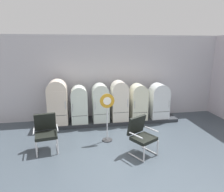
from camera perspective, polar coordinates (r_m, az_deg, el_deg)
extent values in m
cube|color=#3B454E|center=(5.41, 4.89, -19.05)|extent=(12.00, 10.00, 0.05)
cube|color=silver|center=(8.22, -1.33, 5.15)|extent=(11.76, 0.12, 3.30)
cube|color=#47443F|center=(8.11, -1.38, 14.24)|extent=(11.76, 0.07, 0.06)
cube|color=#2A2E33|center=(8.02, -0.59, -6.82)|extent=(5.24, 0.95, 0.13)
cube|color=beige|center=(7.65, -14.87, -2.87)|extent=(0.69, 0.69, 1.26)
cylinder|color=beige|center=(7.50, -15.17, 1.73)|extent=(0.69, 0.68, 0.69)
cube|color=#383838|center=(7.39, -14.97, -5.33)|extent=(0.63, 0.01, 0.01)
cylinder|color=silver|center=(7.24, -12.93, -2.46)|extent=(0.02, 0.02, 0.28)
cube|color=silver|center=(7.61, -9.10, -3.41)|extent=(0.58, 0.61, 1.07)
cylinder|color=silver|center=(7.47, -9.25, 0.51)|extent=(0.58, 0.60, 0.58)
cube|color=#383838|center=(7.37, -8.99, -5.55)|extent=(0.54, 0.01, 0.01)
cylinder|color=silver|center=(7.27, -10.92, -3.27)|extent=(0.02, 0.02, 0.28)
cube|color=silver|center=(7.67, -3.22, -2.91)|extent=(0.59, 0.66, 1.12)
cylinder|color=silver|center=(7.53, -3.28, 1.15)|extent=(0.59, 0.65, 0.59)
cube|color=#383838|center=(7.42, -2.89, -5.15)|extent=(0.54, 0.01, 0.01)
cylinder|color=silver|center=(7.28, -4.75, -2.78)|extent=(0.02, 0.02, 0.28)
cube|color=silver|center=(7.74, 2.06, -2.42)|extent=(0.61, 0.60, 1.20)
cylinder|color=silver|center=(7.59, 2.10, 1.92)|extent=(0.61, 0.59, 0.61)
cube|color=#383838|center=(7.52, 2.53, -4.65)|extent=(0.56, 0.01, 0.01)
cylinder|color=silver|center=(7.46, 4.40, -1.95)|extent=(0.02, 0.02, 0.28)
cube|color=silver|center=(7.96, 7.32, -2.58)|extent=(0.60, 0.65, 1.06)
cylinder|color=silver|center=(7.83, 7.44, 1.13)|extent=(0.60, 0.64, 0.60)
cube|color=#383838|center=(7.72, 7.99, -4.62)|extent=(0.55, 0.01, 0.01)
cylinder|color=silver|center=(7.55, 6.37, -2.48)|extent=(0.02, 0.02, 0.28)
cube|color=silver|center=(8.24, 12.89, -2.45)|extent=(0.69, 0.62, 1.01)
cylinder|color=silver|center=(8.11, 13.08, 0.96)|extent=(0.69, 0.61, 0.69)
cube|color=#383838|center=(8.02, 13.68, -4.32)|extent=(0.63, 0.01, 0.01)
cylinder|color=silver|center=(8.03, 15.69, -2.15)|extent=(0.02, 0.02, 0.28)
cylinder|color=silver|center=(6.26, -20.17, -14.48)|extent=(0.13, 0.57, 0.04)
cylinder|color=silver|center=(5.93, -20.39, -13.91)|extent=(0.05, 0.05, 0.41)
cylinder|color=silver|center=(6.26, -15.03, -14.09)|extent=(0.13, 0.57, 0.04)
cylinder|color=silver|center=(5.93, -14.97, -13.50)|extent=(0.05, 0.05, 0.41)
cube|color=black|center=(6.06, -17.92, -10.46)|extent=(0.66, 0.60, 0.09)
cube|color=black|center=(6.20, -18.19, -6.84)|extent=(0.61, 0.26, 0.53)
cylinder|color=silver|center=(5.99, -21.06, -9.06)|extent=(0.11, 0.47, 0.04)
cylinder|color=silver|center=(5.99, -15.06, -8.60)|extent=(0.11, 0.47, 0.04)
cylinder|color=silver|center=(5.70, 6.76, -16.66)|extent=(0.32, 0.51, 0.04)
cylinder|color=silver|center=(5.44, 8.92, -15.81)|extent=(0.05, 0.05, 0.41)
cylinder|color=silver|center=(6.06, 10.47, -14.82)|extent=(0.32, 0.51, 0.04)
cylinder|color=silver|center=(5.82, 12.61, -13.90)|extent=(0.05, 0.05, 0.41)
cube|color=black|center=(5.66, 8.85, -11.67)|extent=(0.77, 0.74, 0.09)
cube|color=black|center=(5.71, 6.87, -8.02)|extent=(0.60, 0.44, 0.53)
cylinder|color=silver|center=(5.37, 6.68, -10.88)|extent=(0.26, 0.42, 0.04)
cylinder|color=silver|center=(5.81, 11.00, -9.10)|extent=(0.26, 0.42, 0.04)
cylinder|color=#2D2D30|center=(6.58, -1.34, -12.16)|extent=(0.32, 0.32, 0.03)
cylinder|color=silver|center=(6.32, -1.37, -6.87)|extent=(0.04, 0.04, 1.27)
cylinder|color=#BD851E|center=(6.09, -1.37, -1.37)|extent=(0.44, 0.02, 0.44)
cylinder|color=white|center=(6.08, -1.35, -1.40)|extent=(0.24, 0.00, 0.24)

